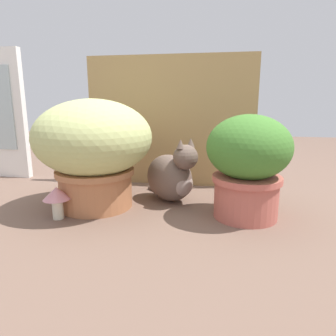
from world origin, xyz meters
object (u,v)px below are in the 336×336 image
Objects in this scene: leafy_planter at (248,162)px; cat at (172,176)px; grass_planter at (94,147)px; mushroom_ornament_red at (75,191)px; mushroom_ornament_pink at (57,196)px.

leafy_planter reaches higher than cat.
leafy_planter is (0.65, -0.01, -0.04)m from grass_planter.
leafy_planter is at bearing -0.59° from grass_planter.
grass_planter reaches higher than leafy_planter.
cat is 2.54× the size of mushroom_ornament_red.
leafy_planter reaches higher than mushroom_ornament_red.
mushroom_ornament_pink is at bearing -114.99° from mushroom_ornament_red.
leafy_planter reaches higher than mushroom_ornament_pink.
cat is 0.43m from mushroom_ornament_red.
cat is at bearing 157.04° from leafy_planter.
grass_planter is at bearing -157.33° from cat.
mushroom_ornament_pink is 1.03× the size of mushroom_ornament_red.
cat is at bearing 35.88° from mushroom_ornament_pink.
cat reaches higher than mushroom_ornament_red.
cat reaches higher than mushroom_ornament_pink.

